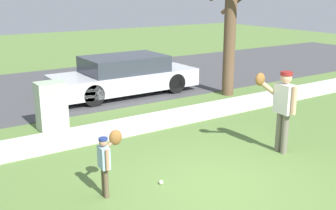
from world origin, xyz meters
name	(u,v)px	position (x,y,z in m)	size (l,w,h in m)	color
ground_plane	(123,130)	(0.00, 3.50, 0.00)	(48.00, 48.00, 0.00)	#567538
sidewalk_strip	(121,128)	(0.00, 3.60, 0.03)	(36.00, 1.20, 0.06)	beige
road_surface	(54,89)	(0.00, 8.60, 0.01)	(36.00, 6.80, 0.02)	#424244
person_adult	(282,103)	(2.06, 0.48, 1.06)	(0.67, 0.66, 1.70)	#6B6656
person_child	(107,155)	(-1.68, 0.76, 0.69)	(0.47, 0.39, 1.06)	brown
baseball	(161,182)	(-0.77, 0.59, 0.04)	(0.07, 0.07, 0.07)	white
utility_cabinet	(51,106)	(-1.39, 4.48, 0.58)	(0.66, 0.51, 1.17)	#9EB293
street_tree_near	(231,17)	(4.42, 4.74, 2.46)	(1.84, 1.88, 4.59)	brown
parked_sedan_silver	(125,75)	(1.68, 6.58, 0.62)	(4.60, 1.80, 1.23)	silver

